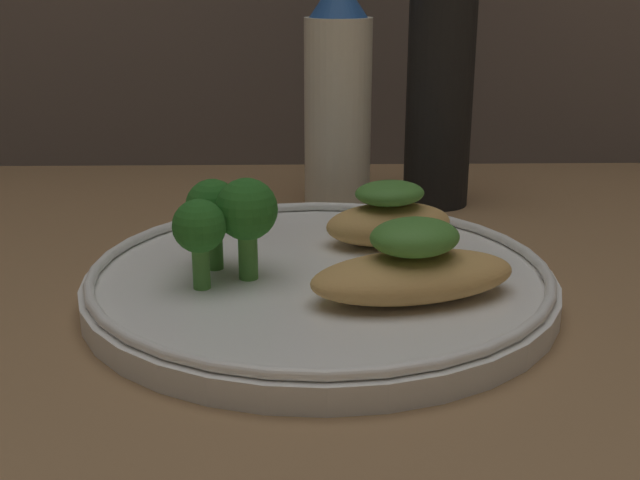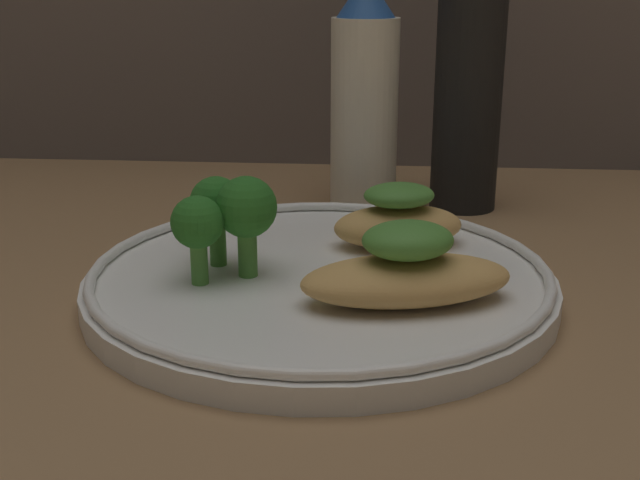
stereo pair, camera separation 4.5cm
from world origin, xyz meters
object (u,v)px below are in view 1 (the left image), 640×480
Objects in this scene: plate at (320,280)px; pepper_grinder at (440,92)px; broccoli_bunch at (224,216)px; sauce_bottle at (338,98)px.

pepper_grinder is (9.70, 19.40, 7.93)cm from plate.
broccoli_bunch is 0.34× the size of sauce_bottle.
sauce_bottle is 0.90× the size of pepper_grinder.
pepper_grinder is (7.88, 0.00, 0.45)cm from sauce_bottle.
sauce_bottle is at bearing 70.39° from broccoli_bunch.
pepper_grinder is at bearing 63.43° from plate.
plate is 1.36× the size of pepper_grinder.
broccoli_bunch is 0.31× the size of pepper_grinder.
plate is 4.44× the size of broccoli_bunch.
plate is 20.87cm from sauce_bottle.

